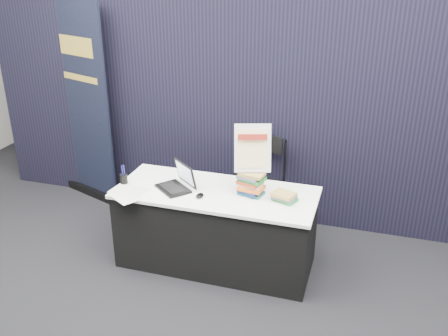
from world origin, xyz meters
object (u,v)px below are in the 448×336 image
at_px(display_table, 216,227).
at_px(laptop, 175,182).
at_px(pullup_banner, 82,113).
at_px(stacking_chair, 260,181).
at_px(book_stack_short, 284,197).
at_px(info_sign, 253,149).
at_px(book_stack_tall, 251,183).

bearing_deg(display_table, laptop, -172.99).
height_order(display_table, laptop, laptop).
relative_size(pullup_banner, stacking_chair, 2.26).
height_order(display_table, book_stack_short, book_stack_short).
bearing_deg(stacking_chair, display_table, -84.10).
relative_size(display_table, info_sign, 4.22).
height_order(book_stack_tall, pullup_banner, pullup_banner).
distance_m(book_stack_short, info_sign, 0.49).
bearing_deg(stacking_chair, pullup_banner, -162.05).
height_order(laptop, stacking_chair, stacking_chair).
xyz_separation_m(info_sign, pullup_banner, (-2.24, 0.89, -0.15)).
height_order(display_table, pullup_banner, pullup_banner).
distance_m(book_stack_short, pullup_banner, 2.72).
relative_size(book_stack_short, stacking_chair, 0.22).
bearing_deg(book_stack_tall, laptop, -173.92).
bearing_deg(book_stack_short, info_sign, 168.00).
distance_m(laptop, info_sign, 0.79).
height_order(display_table, info_sign, info_sign).
bearing_deg(info_sign, laptop, 170.82).
distance_m(display_table, stacking_chair, 0.78).
xyz_separation_m(book_stack_short, info_sign, (-0.30, 0.06, 0.38)).
bearing_deg(book_stack_short, book_stack_tall, 173.62).
bearing_deg(book_stack_tall, info_sign, 90.00).
relative_size(laptop, pullup_banner, 0.18).
relative_size(display_table, stacking_chair, 1.77).
xyz_separation_m(laptop, book_stack_tall, (0.69, 0.07, 0.05)).
bearing_deg(laptop, book_stack_tall, 45.33).
distance_m(info_sign, stacking_chair, 0.90).
xyz_separation_m(book_stack_tall, book_stack_short, (0.30, -0.03, -0.07)).
xyz_separation_m(book_stack_tall, stacking_chair, (-0.08, 0.69, -0.29)).
distance_m(laptop, stacking_chair, 1.01).
height_order(display_table, book_stack_tall, book_stack_tall).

